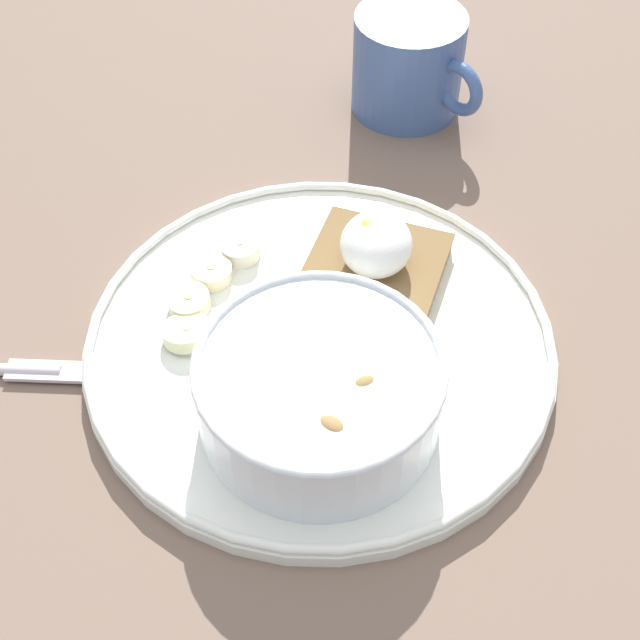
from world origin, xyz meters
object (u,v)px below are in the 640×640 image
at_px(toast_slice, 375,269).
at_px(banana_slice_left, 189,302).
at_px(banana_slice_back, 211,273).
at_px(banana_slice_right, 187,333).
at_px(oatmeal_bowl, 319,389).
at_px(knife, 5,370).
at_px(coffee_mug, 409,63).
at_px(banana_slice_front, 240,249).
at_px(poached_egg, 376,243).

bearing_deg(toast_slice, banana_slice_left, -70.54).
xyz_separation_m(banana_slice_back, banana_slice_right, (0.05, -0.00, 0.00)).
height_order(oatmeal_bowl, knife, oatmeal_bowl).
bearing_deg(coffee_mug, banana_slice_front, -27.08).
height_order(poached_egg, banana_slice_right, poached_egg).
height_order(toast_slice, banana_slice_back, toast_slice).
height_order(banana_slice_left, banana_slice_right, banana_slice_right).
distance_m(toast_slice, banana_slice_left, 0.13).
bearing_deg(banana_slice_back, poached_egg, 97.55).
xyz_separation_m(toast_slice, banana_slice_right, (0.07, -0.11, -0.00)).
distance_m(coffee_mug, knife, 0.39).
bearing_deg(banana_slice_front, oatmeal_bowl, 29.11).
bearing_deg(toast_slice, knife, -65.43).
distance_m(oatmeal_bowl, knife, 0.21).
xyz_separation_m(banana_slice_front, banana_slice_back, (0.02, -0.02, -0.00)).
relative_size(poached_egg, banana_slice_back, 1.52).
relative_size(toast_slice, poached_egg, 1.98).
bearing_deg(banana_slice_left, coffee_mug, 153.15).
xyz_separation_m(poached_egg, banana_slice_back, (0.01, -0.11, -0.03)).
bearing_deg(coffee_mug, banana_slice_left, -26.85).
relative_size(banana_slice_front, knife, 0.26).
distance_m(banana_slice_front, banana_slice_right, 0.08).
bearing_deg(banana_slice_left, banana_slice_front, 154.08).
bearing_deg(knife, coffee_mug, 143.26).
bearing_deg(oatmeal_bowl, banana_slice_right, -118.76).
bearing_deg(toast_slice, oatmeal_bowl, -10.90).
bearing_deg(knife, banana_slice_right, 107.30).
height_order(coffee_mug, knife, coffee_mug).
xyz_separation_m(poached_egg, banana_slice_left, (0.04, -0.12, -0.03)).
xyz_separation_m(banana_slice_left, knife, (0.06, -0.11, -0.01)).
relative_size(banana_slice_front, banana_slice_back, 1.04).
xyz_separation_m(toast_slice, knife, (0.10, -0.23, -0.01)).
height_order(oatmeal_bowl, banana_slice_front, oatmeal_bowl).
bearing_deg(banana_slice_left, knife, -60.17).
relative_size(banana_slice_right, coffee_mug, 0.41).
relative_size(oatmeal_bowl, toast_slice, 1.37).
distance_m(banana_slice_front, knife, 0.17).
relative_size(oatmeal_bowl, banana_slice_back, 4.10).
height_order(banana_slice_back, coffee_mug, coffee_mug).
bearing_deg(banana_slice_back, banana_slice_left, -18.48).
bearing_deg(oatmeal_bowl, toast_slice, 169.10).
relative_size(oatmeal_bowl, banana_slice_right, 3.29).
xyz_separation_m(toast_slice, banana_slice_back, (0.01, -0.11, -0.00)).
xyz_separation_m(oatmeal_bowl, poached_egg, (-0.12, 0.02, 0.00)).
distance_m(banana_slice_left, banana_slice_back, 0.03).
relative_size(poached_egg, knife, 0.38).
xyz_separation_m(banana_slice_front, banana_slice_left, (0.05, -0.02, -0.00)).
bearing_deg(coffee_mug, banana_slice_back, -27.80).
height_order(oatmeal_bowl, banana_slice_left, oatmeal_bowl).
xyz_separation_m(banana_slice_left, banana_slice_back, (-0.03, 0.01, 0.00)).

